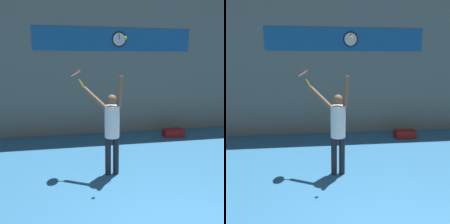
{
  "view_description": "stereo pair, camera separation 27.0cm",
  "coord_description": "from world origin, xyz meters",
  "views": [
    {
      "loc": [
        -1.34,
        -1.59,
        2.47
      ],
      "look_at": [
        -0.58,
        2.88,
        1.44
      ],
      "focal_mm": 35.0,
      "sensor_mm": 36.0,
      "label": 1
    },
    {
      "loc": [
        -1.07,
        -1.63,
        2.47
      ],
      "look_at": [
        -0.58,
        2.88,
        1.44
      ],
      "focal_mm": 35.0,
      "sensor_mm": 36.0,
      "label": 2
    }
  ],
  "objects": [
    {
      "name": "tennis_racket",
      "position": [
        -1.31,
        3.3,
        2.22
      ],
      "size": [
        0.38,
        0.39,
        0.41
      ],
      "color": "yellow"
    },
    {
      "name": "back_wall",
      "position": [
        0.0,
        5.9,
        2.5
      ],
      "size": [
        18.0,
        0.1,
        5.0
      ],
      "color": "slate",
      "rests_on": "ground_plane"
    },
    {
      "name": "equipment_bag",
      "position": [
        1.92,
        5.09,
        0.13
      ],
      "size": [
        0.69,
        0.34,
        0.25
      ],
      "color": "maroon",
      "rests_on": "ground_plane"
    },
    {
      "name": "scoreboard_clock",
      "position": [
        0.15,
        5.82,
        3.22
      ],
      "size": [
        0.49,
        0.04,
        0.49
      ],
      "color": "white"
    },
    {
      "name": "sponsor_banner",
      "position": [
        0.0,
        5.84,
        3.22
      ],
      "size": [
        5.25,
        0.02,
        0.74
      ],
      "color": "#195B9E"
    },
    {
      "name": "tennis_player",
      "position": [
        -0.59,
        2.88,
        1.12
      ],
      "size": [
        0.87,
        0.55,
        2.21
      ],
      "color": "black",
      "rests_on": "ground_plane"
    },
    {
      "name": "tennis_ball",
      "position": [
        -0.34,
        2.76,
        2.94
      ],
      "size": [
        0.07,
        0.07,
        0.07
      ],
      "color": "#CCDB2D"
    }
  ]
}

